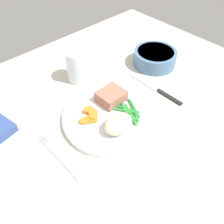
% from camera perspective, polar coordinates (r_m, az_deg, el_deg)
% --- Properties ---
extents(dining_table, '(1.20, 0.90, 0.02)m').
position_cam_1_polar(dining_table, '(0.65, -2.99, -3.31)').
color(dining_table, beige).
rests_on(dining_table, ground).
extents(dinner_plate, '(0.27, 0.27, 0.02)m').
position_cam_1_polar(dinner_plate, '(0.65, 0.00, -1.10)').
color(dinner_plate, white).
rests_on(dinner_plate, dining_table).
extents(meat_portion, '(0.07, 0.07, 0.03)m').
position_cam_1_polar(meat_portion, '(0.67, -0.21, 3.77)').
color(meat_portion, '#A86B56').
rests_on(meat_portion, dinner_plate).
extents(mashed_potatoes, '(0.08, 0.06, 0.04)m').
position_cam_1_polar(mashed_potatoes, '(0.60, 1.49, -2.84)').
color(mashed_potatoes, beige).
rests_on(mashed_potatoes, dinner_plate).
extents(carrot_slices, '(0.06, 0.06, 0.01)m').
position_cam_1_polar(carrot_slices, '(0.64, -5.30, -0.92)').
color(carrot_slices, orange).
rests_on(carrot_slices, dinner_plate).
extents(green_beans, '(0.06, 0.10, 0.01)m').
position_cam_1_polar(green_beans, '(0.65, 4.33, 0.23)').
color(green_beans, '#2D8C38').
rests_on(green_beans, dinner_plate).
extents(fork, '(0.01, 0.17, 0.00)m').
position_cam_1_polar(fork, '(0.59, -12.71, -10.25)').
color(fork, silver).
rests_on(fork, dining_table).
extents(knife, '(0.02, 0.21, 0.01)m').
position_cam_1_polar(knife, '(0.76, 10.40, 5.46)').
color(knife, black).
rests_on(knife, dining_table).
extents(water_glass, '(0.07, 0.07, 0.10)m').
position_cam_1_polar(water_glass, '(0.77, -8.28, 10.40)').
color(water_glass, silver).
rests_on(water_glass, dining_table).
extents(salad_bowl, '(0.15, 0.15, 0.05)m').
position_cam_1_polar(salad_bowl, '(0.85, 10.22, 12.81)').
color(salad_bowl, '#4C7299').
rests_on(salad_bowl, dining_table).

